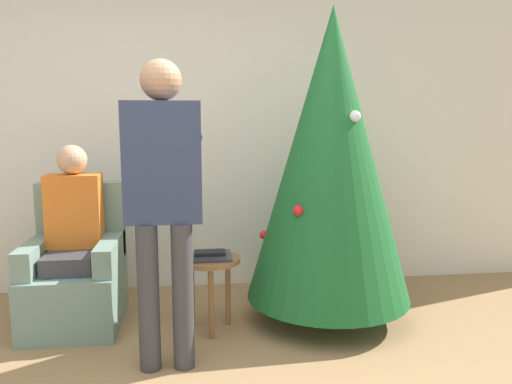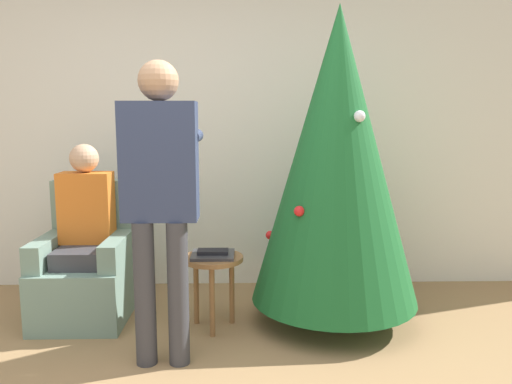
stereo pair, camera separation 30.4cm
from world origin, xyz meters
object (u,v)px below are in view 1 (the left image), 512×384
Objects in this scene: person_standing at (163,186)px; person_seated at (73,229)px; side_stool at (210,270)px; armchair at (77,276)px; christmas_tree at (330,156)px.

person_seated is at bearing 134.81° from person_standing.
person_seated is 0.97m from side_stool.
person_seated is (-0.00, -0.03, 0.34)m from armchair.
person_standing is at bearing -46.42° from armchair.
person_standing is at bearing -154.20° from christmas_tree.
person_seated is 2.47× the size of side_stool.
person_seated is at bearing 175.78° from christmas_tree.
side_stool is at bearing 58.96° from person_standing.
person_seated is (-1.74, 0.13, -0.48)m from christmas_tree.
person_seated is at bearing 166.50° from side_stool.
christmas_tree reaches higher than armchair.
christmas_tree is at bearing -4.22° from person_seated.
person_standing reaches higher than armchair.
person_seated is 0.99m from person_standing.
armchair is (-1.74, 0.16, -0.82)m from christmas_tree.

